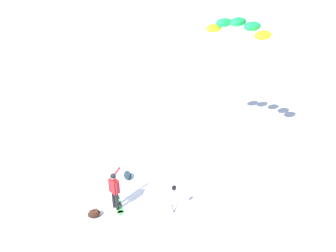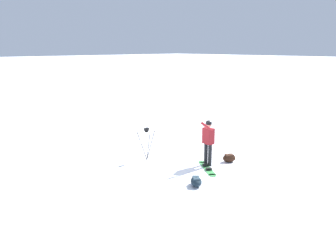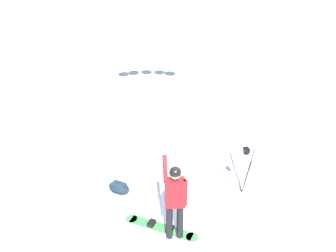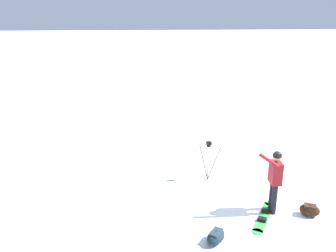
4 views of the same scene
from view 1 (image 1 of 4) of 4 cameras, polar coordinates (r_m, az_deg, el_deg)
ground_plane at (r=13.65m, az=-6.77°, el=-14.30°), size 300.00×300.00×0.00m
snowboarder at (r=13.07m, az=-9.54°, el=-10.76°), size 0.47×0.69×1.73m
snowboard at (r=14.00m, az=-9.03°, el=-13.11°), size 1.47×1.09×0.10m
traction_kite at (r=16.75m, az=12.31°, el=16.90°), size 3.62×1.51×0.90m
gear_bag_large at (r=13.38m, az=-13.06°, el=-14.96°), size 0.56×0.61×0.31m
camera_tripod at (r=12.78m, az=1.05°, el=-12.02°), size 0.71×0.62×1.28m
gear_bag_small at (r=15.22m, az=-7.23°, el=-8.72°), size 0.68×0.64×0.28m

